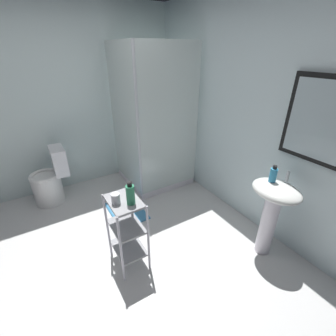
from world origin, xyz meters
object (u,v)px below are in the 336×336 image
(storage_cart, at_px, (127,227))
(rinse_cup, at_px, (116,199))
(bath_mat, at_px, (126,211))
(hand_soap_bottle, at_px, (273,175))
(pedestal_sink, at_px, (273,205))
(toilet, at_px, (51,181))
(body_wash_bottle_green, at_px, (130,194))
(shower_stall, at_px, (152,156))

(storage_cart, bearing_deg, rinse_cup, -85.14)
(rinse_cup, xyz_separation_m, bath_mat, (-0.77, 0.35, -0.78))
(storage_cart, relative_size, bath_mat, 1.23)
(hand_soap_bottle, bearing_deg, rinse_cup, -111.61)
(hand_soap_bottle, bearing_deg, storage_cart, -112.93)
(pedestal_sink, height_order, rinse_cup, rinse_cup)
(toilet, bearing_deg, storage_cart, 17.40)
(pedestal_sink, xyz_separation_m, rinse_cup, (-0.59, -1.32, 0.21))
(body_wash_bottle_green, height_order, rinse_cup, body_wash_bottle_green)
(body_wash_bottle_green, bearing_deg, pedestal_sink, 66.70)
(pedestal_sink, height_order, bath_mat, pedestal_sink)
(body_wash_bottle_green, bearing_deg, hand_soap_bottle, 69.49)
(toilet, bearing_deg, shower_stall, 78.35)
(body_wash_bottle_green, bearing_deg, toilet, -162.17)
(toilet, relative_size, hand_soap_bottle, 4.70)
(rinse_cup, height_order, bath_mat, rinse_cup)
(pedestal_sink, distance_m, bath_mat, 1.77)
(pedestal_sink, xyz_separation_m, toilet, (-2.13, -1.73, -0.26))
(hand_soap_bottle, xyz_separation_m, bath_mat, (-1.30, -0.98, -0.87))
(toilet, relative_size, bath_mat, 1.27)
(storage_cart, bearing_deg, toilet, -162.60)
(shower_stall, xyz_separation_m, pedestal_sink, (1.84, 0.33, 0.12))
(pedestal_sink, bearing_deg, body_wash_bottle_green, -113.30)
(storage_cart, distance_m, hand_soap_bottle, 1.43)
(hand_soap_bottle, bearing_deg, body_wash_bottle_green, -110.51)
(body_wash_bottle_green, bearing_deg, bath_mat, 164.09)
(hand_soap_bottle, bearing_deg, shower_stall, -169.42)
(pedestal_sink, bearing_deg, bath_mat, -144.47)
(shower_stall, distance_m, body_wash_bottle_green, 1.63)
(storage_cart, xyz_separation_m, rinse_cup, (0.01, -0.07, 0.35))
(storage_cart, distance_m, bath_mat, 0.92)
(shower_stall, height_order, pedestal_sink, shower_stall)
(rinse_cup, relative_size, bath_mat, 0.16)
(storage_cart, height_order, bath_mat, storage_cart)
(pedestal_sink, bearing_deg, rinse_cup, -114.14)
(shower_stall, height_order, toilet, shower_stall)
(storage_cart, bearing_deg, shower_stall, 143.40)
(pedestal_sink, relative_size, hand_soap_bottle, 5.01)
(toilet, relative_size, rinse_cup, 8.15)
(shower_stall, relative_size, bath_mat, 3.33)
(toilet, distance_m, body_wash_bottle_green, 1.76)
(body_wash_bottle_green, bearing_deg, storage_cart, -153.76)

